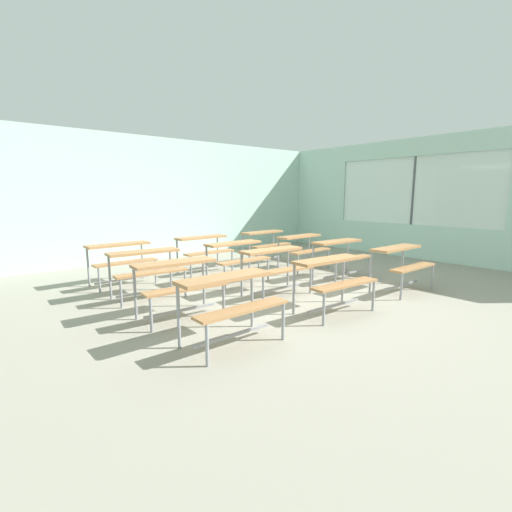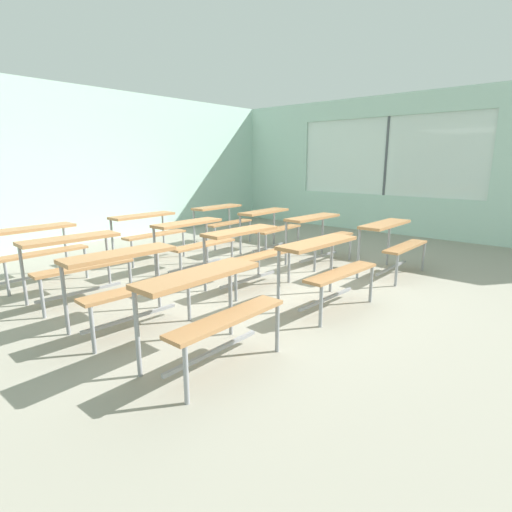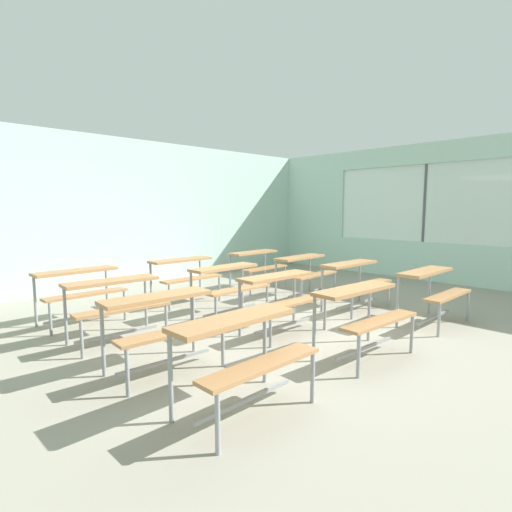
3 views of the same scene
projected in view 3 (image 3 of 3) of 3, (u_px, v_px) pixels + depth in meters
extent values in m
cube|color=gray|center=(291.00, 334.00, 5.17)|extent=(10.00, 9.00, 0.05)
cube|color=silver|center=(127.00, 213.00, 8.21)|extent=(10.00, 0.12, 3.00)
cube|color=silver|center=(445.00, 263.00, 8.56)|extent=(0.12, 9.00, 0.85)
cube|color=silver|center=(451.00, 151.00, 8.27)|extent=(0.12, 9.00, 0.45)
cube|color=silver|center=(314.00, 204.00, 10.94)|extent=(0.12, 1.90, 1.70)
cube|color=silver|center=(425.00, 203.00, 8.76)|extent=(0.02, 4.20, 1.70)
cube|color=#4C5156|center=(425.00, 203.00, 8.76)|extent=(0.06, 0.05, 1.70)
cube|color=#A87547|center=(233.00, 320.00, 3.16)|extent=(1.10, 0.33, 0.04)
cube|color=#A87547|center=(262.00, 365.00, 2.96)|extent=(1.10, 0.23, 0.03)
cylinder|color=gray|center=(170.00, 376.00, 2.95)|extent=(0.04, 0.04, 0.72)
cylinder|color=gray|center=(265.00, 344.00, 3.65)|extent=(0.04, 0.04, 0.72)
cylinder|color=gray|center=(218.00, 423.00, 2.58)|extent=(0.04, 0.04, 0.44)
cylinder|color=gray|center=(313.00, 377.00, 3.27)|extent=(0.04, 0.04, 0.44)
cube|color=gray|center=(246.00, 400.00, 3.13)|extent=(1.00, 0.04, 0.03)
cube|color=#A87547|center=(355.00, 290.00, 4.32)|extent=(1.12, 0.38, 0.04)
cube|color=#A87547|center=(380.00, 321.00, 4.12)|extent=(1.11, 0.28, 0.03)
cylinder|color=gray|center=(314.00, 328.00, 4.15)|extent=(0.04, 0.04, 0.72)
cylinder|color=gray|center=(369.00, 312.00, 4.80)|extent=(0.04, 0.04, 0.72)
cylinder|color=gray|center=(358.00, 355.00, 3.75)|extent=(0.04, 0.04, 0.44)
cylinder|color=gray|center=(412.00, 334.00, 4.40)|extent=(0.04, 0.04, 0.44)
cube|color=gray|center=(364.00, 348.00, 4.29)|extent=(1.00, 0.08, 0.03)
cube|color=#A87547|center=(425.00, 272.00, 5.53)|extent=(1.10, 0.32, 0.04)
cube|color=#A87547|center=(448.00, 295.00, 5.34)|extent=(1.10, 0.22, 0.03)
cylinder|color=gray|center=(398.00, 301.00, 5.33)|extent=(0.04, 0.04, 0.72)
cylinder|color=gray|center=(429.00, 291.00, 6.02)|extent=(0.04, 0.04, 0.72)
cylinder|color=gray|center=(439.00, 320.00, 4.96)|extent=(0.04, 0.04, 0.44)
cylinder|color=gray|center=(468.00, 306.00, 5.64)|extent=(0.04, 0.04, 0.44)
cube|color=gray|center=(433.00, 317.00, 5.51)|extent=(1.00, 0.04, 0.03)
cube|color=#A87547|center=(157.00, 297.00, 3.95)|extent=(1.11, 0.38, 0.04)
cube|color=#A87547|center=(174.00, 332.00, 3.74)|extent=(1.11, 0.28, 0.03)
cylinder|color=gray|center=(103.00, 340.00, 3.77)|extent=(0.04, 0.04, 0.72)
cylinder|color=gray|center=(193.00, 320.00, 4.42)|extent=(0.04, 0.04, 0.72)
cylinder|color=gray|center=(127.00, 372.00, 3.38)|extent=(0.04, 0.04, 0.44)
cylinder|color=gray|center=(223.00, 345.00, 4.03)|extent=(0.04, 0.04, 0.44)
cube|color=gray|center=(165.00, 361.00, 3.92)|extent=(1.00, 0.08, 0.03)
cube|color=#A87547|center=(276.00, 276.00, 5.15)|extent=(1.11, 0.35, 0.04)
cube|color=#A87547|center=(294.00, 302.00, 4.95)|extent=(1.11, 0.25, 0.03)
cylinder|color=gray|center=(240.00, 308.00, 4.96)|extent=(0.04, 0.04, 0.72)
cylinder|color=gray|center=(294.00, 296.00, 5.63)|extent=(0.04, 0.04, 0.72)
cylinder|color=gray|center=(270.00, 329.00, 4.57)|extent=(0.04, 0.04, 0.44)
cylinder|color=gray|center=(325.00, 314.00, 5.24)|extent=(0.04, 0.04, 0.44)
cube|color=gray|center=(284.00, 325.00, 5.12)|extent=(1.00, 0.06, 0.03)
cube|color=#A87547|center=(349.00, 264.00, 6.31)|extent=(1.11, 0.36, 0.04)
cube|color=#A87547|center=(366.00, 284.00, 6.11)|extent=(1.11, 0.26, 0.03)
cylinder|color=gray|center=(322.00, 289.00, 6.13)|extent=(0.04, 0.04, 0.72)
cylinder|color=gray|center=(359.00, 281.00, 6.79)|extent=(0.04, 0.04, 0.72)
cylinder|color=gray|center=(352.00, 304.00, 5.74)|extent=(0.04, 0.04, 0.44)
cylinder|color=gray|center=(388.00, 294.00, 6.40)|extent=(0.04, 0.04, 0.44)
cube|color=gray|center=(356.00, 304.00, 6.28)|extent=(1.00, 0.07, 0.03)
cube|color=#A87547|center=(111.00, 281.00, 4.81)|extent=(1.11, 0.37, 0.04)
cube|color=#A87547|center=(123.00, 309.00, 4.60)|extent=(1.11, 0.27, 0.03)
cylinder|color=gray|center=(65.00, 315.00, 4.63)|extent=(0.04, 0.04, 0.72)
cylinder|color=gray|center=(146.00, 302.00, 5.28)|extent=(0.04, 0.04, 0.72)
cylinder|color=gray|center=(82.00, 339.00, 4.24)|extent=(0.04, 0.04, 0.44)
cylinder|color=gray|center=(166.00, 321.00, 4.89)|extent=(0.04, 0.04, 0.44)
cube|color=gray|center=(118.00, 334.00, 4.78)|extent=(1.00, 0.08, 0.03)
cube|color=#A87547|center=(224.00, 268.00, 5.91)|extent=(1.11, 0.34, 0.04)
cube|color=#A87547|center=(239.00, 289.00, 5.72)|extent=(1.10, 0.24, 0.03)
cylinder|color=gray|center=(191.00, 295.00, 5.70)|extent=(0.04, 0.04, 0.72)
cylinder|color=gray|center=(242.00, 286.00, 6.41)|extent=(0.04, 0.04, 0.72)
cylinder|color=gray|center=(216.00, 312.00, 5.33)|extent=(0.04, 0.04, 0.44)
cylinder|color=gray|center=(267.00, 300.00, 6.04)|extent=(0.04, 0.04, 0.44)
cube|color=gray|center=(231.00, 310.00, 5.89)|extent=(1.00, 0.05, 0.03)
cube|color=#A87547|center=(300.00, 257.00, 7.13)|extent=(1.11, 0.38, 0.04)
cube|color=#A87547|center=(315.00, 275.00, 6.94)|extent=(1.11, 0.28, 0.03)
cylinder|color=gray|center=(276.00, 280.00, 6.90)|extent=(0.04, 0.04, 0.72)
cylinder|color=gray|center=(310.00, 273.00, 7.63)|extent=(0.04, 0.04, 0.72)
cylinder|color=gray|center=(301.00, 292.00, 6.55)|extent=(0.04, 0.04, 0.44)
cylinder|color=gray|center=(334.00, 284.00, 7.27)|extent=(0.04, 0.04, 0.44)
cube|color=gray|center=(306.00, 293.00, 7.11)|extent=(1.00, 0.08, 0.03)
cube|color=#A87547|center=(76.00, 271.00, 5.58)|extent=(1.11, 0.36, 0.04)
cube|color=#A87547|center=(86.00, 294.00, 5.39)|extent=(1.11, 0.26, 0.03)
cylinder|color=gray|center=(35.00, 301.00, 5.36)|extent=(0.04, 0.04, 0.72)
cylinder|color=gray|center=(107.00, 290.00, 6.07)|extent=(0.04, 0.04, 0.72)
cylinder|color=gray|center=(50.00, 319.00, 5.00)|extent=(0.04, 0.04, 0.44)
cylinder|color=gray|center=(125.00, 305.00, 5.71)|extent=(0.04, 0.04, 0.44)
cube|color=gray|center=(82.00, 316.00, 5.55)|extent=(1.00, 0.06, 0.03)
cube|color=#A87547|center=(181.00, 260.00, 6.78)|extent=(1.10, 0.33, 0.04)
cube|color=#A87547|center=(192.00, 279.00, 6.58)|extent=(1.10, 0.23, 0.03)
cylinder|color=gray|center=(151.00, 284.00, 6.57)|extent=(0.04, 0.04, 0.72)
cylinder|color=gray|center=(200.00, 276.00, 7.27)|extent=(0.04, 0.04, 0.72)
cylinder|color=gray|center=(169.00, 297.00, 6.20)|extent=(0.04, 0.04, 0.44)
cylinder|color=gray|center=(219.00, 288.00, 6.89)|extent=(0.04, 0.04, 0.44)
cube|color=gray|center=(186.00, 297.00, 6.75)|extent=(1.00, 0.04, 0.03)
cube|color=#A87547|center=(253.00, 252.00, 7.92)|extent=(1.11, 0.37, 0.04)
cube|color=#A87547|center=(265.00, 268.00, 7.73)|extent=(1.11, 0.27, 0.03)
cylinder|color=gray|center=(230.00, 272.00, 7.70)|extent=(0.04, 0.04, 0.72)
cylinder|color=gray|center=(265.00, 267.00, 8.42)|extent=(0.04, 0.04, 0.72)
cylinder|color=gray|center=(250.00, 283.00, 7.34)|extent=(0.04, 0.04, 0.44)
cylinder|color=gray|center=(285.00, 277.00, 8.06)|extent=(0.04, 0.04, 0.44)
cube|color=gray|center=(258.00, 284.00, 7.90)|extent=(1.00, 0.08, 0.03)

